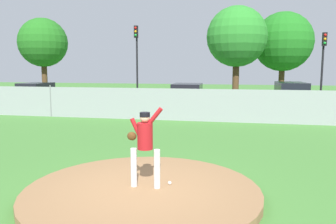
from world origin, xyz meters
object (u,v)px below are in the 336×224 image
object	(u,v)px
pitcher_youth	(145,141)
traffic_light_far	(323,56)
baseball	(170,183)
traffic_cone_orange	(327,107)
traffic_light_near	(137,51)
parked_car_teal	(291,98)
parked_car_burgundy	(187,98)
parked_car_champagne	(36,94)

from	to	relation	value
pitcher_youth	traffic_light_far	bearing A→B (deg)	67.51
baseball	traffic_cone_orange	size ratio (longest dim) A/B	0.13
baseball	traffic_light_near	size ratio (longest dim) A/B	0.01
parked_car_teal	traffic_cone_orange	xyz separation A→B (m)	(2.27, 0.84, -0.58)
parked_car_burgundy	traffic_light_far	world-z (taller)	traffic_light_far
traffic_cone_orange	traffic_light_near	xyz separation A→B (m)	(-13.04, 3.20, 3.62)
pitcher_youth	parked_car_teal	xyz separation A→B (m)	(5.04, 14.52, -0.32)
baseball	traffic_cone_orange	world-z (taller)	traffic_cone_orange
pitcher_youth	parked_car_teal	distance (m)	15.38
parked_car_burgundy	traffic_light_near	bearing A→B (deg)	135.02
parked_car_burgundy	traffic_cone_orange	bearing A→B (deg)	9.44
pitcher_youth	parked_car_burgundy	world-z (taller)	pitcher_youth
baseball	pitcher_youth	bearing A→B (deg)	-152.99
parked_car_teal	baseball	bearing A→B (deg)	-107.73
parked_car_champagne	parked_car_teal	bearing A→B (deg)	-0.98
traffic_light_far	baseball	bearing A→B (deg)	-111.46
pitcher_youth	traffic_light_far	xyz separation A→B (m)	(7.61, 18.38, 2.24)
parked_car_champagne	traffic_light_near	world-z (taller)	traffic_light_near
parked_car_champagne	parked_car_burgundy	world-z (taller)	parked_car_burgundy
pitcher_youth	traffic_light_far	size ratio (longest dim) A/B	0.34
parked_car_teal	traffic_light_far	xyz separation A→B (m)	(2.57, 3.85, 2.56)
parked_car_teal	parked_car_burgundy	size ratio (longest dim) A/B	1.11
traffic_light_far	parked_car_teal	bearing A→B (deg)	-123.65
parked_car_champagne	traffic_cone_orange	distance (m)	19.36
parked_car_burgundy	traffic_light_near	size ratio (longest dim) A/B	0.73
traffic_cone_orange	traffic_light_far	world-z (taller)	traffic_light_far
parked_car_champagne	traffic_cone_orange	world-z (taller)	parked_car_champagne
traffic_light_far	parked_car_burgundy	bearing A→B (deg)	-153.19
parked_car_champagne	baseball	bearing A→B (deg)	-49.33
parked_car_teal	parked_car_champagne	xyz separation A→B (m)	(-17.08, 0.29, -0.09)
parked_car_teal	traffic_cone_orange	distance (m)	2.49
pitcher_youth	traffic_light_near	bearing A→B (deg)	107.16
baseball	parked_car_champagne	world-z (taller)	parked_car_champagne
parked_car_champagne	traffic_light_far	distance (m)	20.14
parked_car_teal	traffic_cone_orange	world-z (taller)	parked_car_teal
traffic_cone_orange	pitcher_youth	bearing A→B (deg)	-115.45
baseball	traffic_light_near	bearing A→B (deg)	108.73
baseball	traffic_light_near	distance (m)	19.69
baseball	traffic_light_far	size ratio (longest dim) A/B	0.01
pitcher_youth	traffic_cone_orange	world-z (taller)	pitcher_youth
baseball	parked_car_champagne	bearing A→B (deg)	130.67
parked_car_burgundy	traffic_light_far	bearing A→B (deg)	26.81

